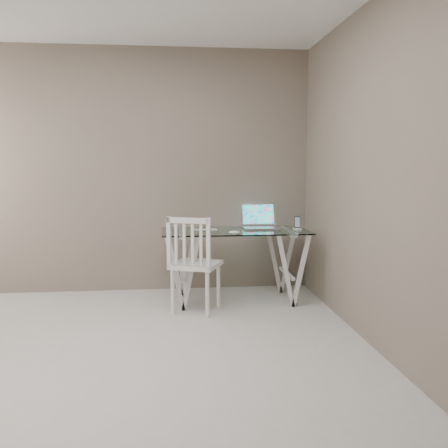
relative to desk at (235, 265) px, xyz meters
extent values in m
plane|color=#B9B7B2|center=(-1.10, -1.67, -0.38)|extent=(4.50, 4.50, 0.00)
cube|color=#73665A|center=(-1.10, 0.58, 0.97)|extent=(4.00, 0.02, 2.70)
cube|color=#73665A|center=(0.90, -1.67, 0.97)|extent=(0.02, 4.50, 2.70)
cube|color=silver|center=(0.00, 0.00, 0.36)|extent=(1.50, 0.70, 0.01)
cube|color=silver|center=(-0.55, 0.00, -0.02)|extent=(0.24, 0.62, 0.72)
cube|color=silver|center=(0.55, 0.00, -0.02)|extent=(0.24, 0.62, 0.72)
cube|color=white|center=(-0.43, -0.32, 0.08)|extent=(0.56, 0.56, 0.04)
cylinder|color=white|center=(-0.65, -0.41, -0.16)|extent=(0.04, 0.04, 0.44)
cylinder|color=white|center=(-0.33, -0.55, -0.16)|extent=(0.04, 0.04, 0.44)
cylinder|color=white|center=(-0.52, -0.09, -0.16)|extent=(0.04, 0.04, 0.44)
cylinder|color=white|center=(-0.20, -0.23, -0.16)|extent=(0.04, 0.04, 0.44)
cube|color=white|center=(-0.50, -0.50, 0.32)|extent=(0.41, 0.19, 0.48)
cube|color=#B4B3B8|center=(0.29, 0.11, 0.37)|extent=(0.37, 0.26, 0.02)
cube|color=#19D899|center=(0.29, 0.27, 0.50)|extent=(0.37, 0.08, 0.24)
cube|color=silver|center=(-0.31, 0.04, 0.37)|extent=(0.25, 0.11, 0.01)
ellipsoid|color=white|center=(-0.05, -0.29, 0.38)|extent=(0.11, 0.07, 0.04)
cube|color=white|center=(0.66, 0.00, 0.37)|extent=(0.07, 0.07, 0.02)
cube|color=black|center=(0.66, 0.01, 0.44)|extent=(0.06, 0.03, 0.12)
camera|label=1|loc=(-0.67, -5.06, 1.05)|focal=40.00mm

